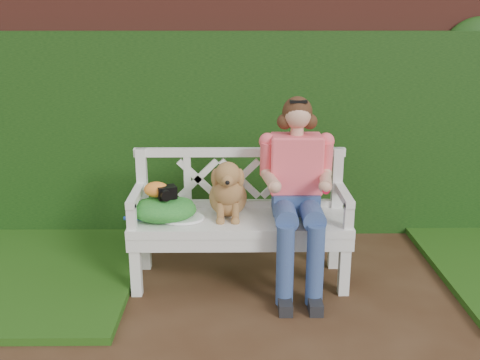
{
  "coord_description": "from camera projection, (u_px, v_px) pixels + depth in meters",
  "views": [
    {
      "loc": [
        -0.39,
        -2.93,
        1.84
      ],
      "look_at": [
        -0.35,
        0.72,
        0.75
      ],
      "focal_mm": 42.0,
      "sensor_mm": 36.0,
      "label": 1
    }
  ],
  "objects": [
    {
      "name": "ground",
      "position": [
        300.0,
        335.0,
        3.34
      ],
      "size": [
        60.0,
        60.0,
        0.0
      ],
      "primitive_type": "plane",
      "color": "#392112"
    },
    {
      "name": "brick_wall",
      "position": [
        279.0,
        102.0,
        4.84
      ],
      "size": [
        10.0,
        0.3,
        2.2
      ],
      "primitive_type": "cube",
      "color": "brown",
      "rests_on": "ground"
    },
    {
      "name": "ivy_hedge",
      "position": [
        280.0,
        136.0,
        4.7
      ],
      "size": [
        10.0,
        0.18,
        1.7
      ],
      "primitive_type": "cube",
      "color": "#234B14",
      "rests_on": "ground"
    },
    {
      "name": "garden_bench",
      "position": [
        240.0,
        249.0,
        3.95
      ],
      "size": [
        1.65,
        0.81,
        0.48
      ],
      "primitive_type": null,
      "rotation": [
        0.0,
        0.0,
        -0.14
      ],
      "color": "white",
      "rests_on": "ground"
    },
    {
      "name": "seated_woman",
      "position": [
        296.0,
        199.0,
        3.83
      ],
      "size": [
        0.63,
        0.77,
        1.24
      ],
      "primitive_type": null,
      "rotation": [
        0.0,
        0.0,
        -0.15
      ],
      "color": "#F82B68",
      "rests_on": "ground"
    },
    {
      "name": "dog",
      "position": [
        228.0,
        187.0,
        3.84
      ],
      "size": [
        0.4,
        0.46,
        0.42
      ],
      "primitive_type": null,
      "rotation": [
        0.0,
        0.0,
        0.37
      ],
      "color": "#AB7D44",
      "rests_on": "garden_bench"
    },
    {
      "name": "tennis_racket",
      "position": [
        178.0,
        218.0,
        3.83
      ],
      "size": [
        0.62,
        0.44,
        0.03
      ],
      "primitive_type": null,
      "rotation": [
        0.0,
        0.0,
        0.39
      ],
      "color": "silver",
      "rests_on": "garden_bench"
    },
    {
      "name": "green_bag",
      "position": [
        163.0,
        209.0,
        3.82
      ],
      "size": [
        0.53,
        0.45,
        0.15
      ],
      "primitive_type": null,
      "rotation": [
        0.0,
        0.0,
        -0.26
      ],
      "color": "#216E27",
      "rests_on": "garden_bench"
    },
    {
      "name": "camera_item",
      "position": [
        167.0,
        192.0,
        3.79
      ],
      "size": [
        0.15,
        0.13,
        0.08
      ],
      "primitive_type": "cube",
      "rotation": [
        0.0,
        0.0,
        0.36
      ],
      "color": "black",
      "rests_on": "green_bag"
    },
    {
      "name": "baseball_glove",
      "position": [
        156.0,
        189.0,
        3.81
      ],
      "size": [
        0.2,
        0.17,
        0.11
      ],
      "primitive_type": "ellipsoid",
      "rotation": [
        0.0,
        0.0,
        -0.34
      ],
      "color": "orange",
      "rests_on": "green_bag"
    }
  ]
}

